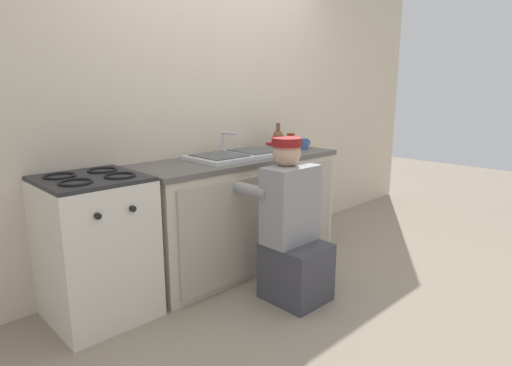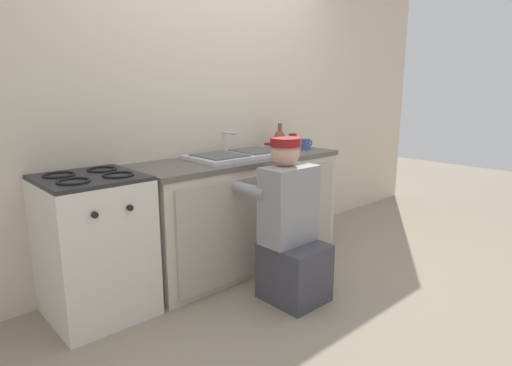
% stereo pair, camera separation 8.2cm
% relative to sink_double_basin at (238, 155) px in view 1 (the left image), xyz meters
% --- Properties ---
extents(ground_plane, '(12.00, 12.00, 0.00)m').
position_rel_sink_double_basin_xyz_m(ground_plane, '(0.00, -0.30, -0.91)').
color(ground_plane, gray).
extents(back_wall, '(6.00, 0.10, 2.50)m').
position_rel_sink_double_basin_xyz_m(back_wall, '(0.00, 0.35, 0.34)').
color(back_wall, beige).
rests_on(back_wall, ground_plane).
extents(counter_cabinet, '(1.71, 0.62, 0.85)m').
position_rel_sink_double_basin_xyz_m(counter_cabinet, '(0.00, -0.01, -0.48)').
color(counter_cabinet, beige).
rests_on(counter_cabinet, ground_plane).
extents(countertop, '(1.75, 0.62, 0.04)m').
position_rel_sink_double_basin_xyz_m(countertop, '(0.00, -0.00, -0.04)').
color(countertop, '#5B5651').
rests_on(countertop, counter_cabinet).
extents(sink_double_basin, '(0.80, 0.44, 0.19)m').
position_rel_sink_double_basin_xyz_m(sink_double_basin, '(0.00, 0.00, 0.00)').
color(sink_double_basin, silver).
rests_on(sink_double_basin, countertop).
extents(stove_range, '(0.59, 0.62, 0.92)m').
position_rel_sink_double_basin_xyz_m(stove_range, '(-1.19, -0.00, -0.45)').
color(stove_range, silver).
rests_on(stove_range, ground_plane).
extents(plumber_person, '(0.42, 0.61, 1.10)m').
position_rel_sink_double_basin_xyz_m(plumber_person, '(-0.13, -0.69, -0.45)').
color(plumber_person, '#3F3F47').
rests_on(plumber_person, ground_plane).
extents(coffee_mug, '(0.13, 0.08, 0.09)m').
position_rel_sink_double_basin_xyz_m(coffee_mug, '(0.70, -0.09, 0.03)').
color(coffee_mug, '#335699').
rests_on(coffee_mug, countertop).
extents(water_glass, '(0.06, 0.06, 0.10)m').
position_rel_sink_double_basin_xyz_m(water_glass, '(0.47, -0.04, 0.03)').
color(water_glass, '#ADC6CC').
rests_on(water_glass, countertop).
extents(vase_decorative, '(0.10, 0.10, 0.23)m').
position_rel_sink_double_basin_xyz_m(vase_decorative, '(0.54, 0.08, 0.07)').
color(vase_decorative, brown).
rests_on(vase_decorative, countertop).
extents(condiment_jar, '(0.07, 0.07, 0.13)m').
position_rel_sink_double_basin_xyz_m(condiment_jar, '(0.71, 0.08, 0.05)').
color(condiment_jar, '#DBB760').
rests_on(condiment_jar, countertop).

